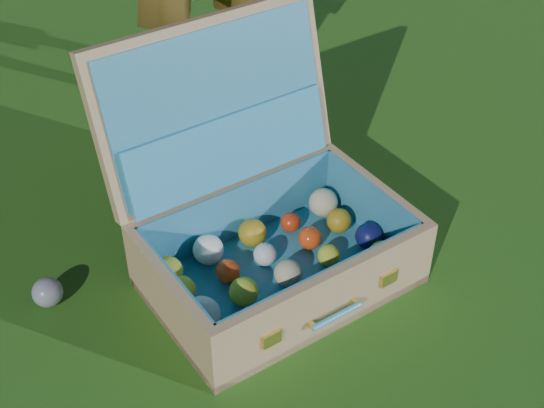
# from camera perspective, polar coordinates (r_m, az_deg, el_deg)

# --- Properties ---
(ground) EXTENTS (60.00, 60.00, 0.00)m
(ground) POSITION_cam_1_polar(r_m,az_deg,el_deg) (2.07, -4.63, -4.76)
(ground) COLOR #215114
(ground) RESTS_ON ground
(stray_ball) EXTENTS (0.08, 0.08, 0.08)m
(stray_ball) POSITION_cam_1_polar(r_m,az_deg,el_deg) (2.02, -16.55, -6.39)
(stray_ball) COLOR teal
(stray_ball) RESTS_ON ground
(suitcase) EXTENTS (0.83, 0.79, 0.62)m
(suitcase) POSITION_cam_1_polar(r_m,az_deg,el_deg) (1.96, -1.15, -0.57)
(suitcase) COLOR tan
(suitcase) RESTS_ON ground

